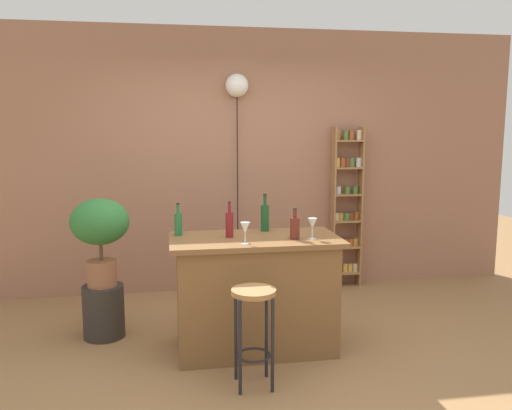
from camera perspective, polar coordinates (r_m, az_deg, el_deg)
ground at (r=4.11m, az=0.60°, el=-16.98°), size 12.00×12.00×0.00m
back_wall at (r=5.66m, az=-2.84°, el=4.74°), size 6.40×0.10×2.80m
kitchen_counter at (r=4.22m, az=-0.11°, el=-9.59°), size 1.33×0.69×0.91m
bar_stool at (r=3.62m, az=-0.25°, el=-12.00°), size 0.30×0.30×0.69m
spice_shelf at (r=5.86m, az=9.86°, el=-0.17°), size 0.33×0.15×1.77m
plant_stool at (r=4.70m, az=-16.29°, el=-11.08°), size 0.35×0.35×0.45m
potted_plant at (r=4.51m, az=-16.67°, el=-2.53°), size 0.48×0.43×0.74m
bottle_sauce_amber at (r=4.09m, az=-2.92°, el=-2.06°), size 0.06×0.06×0.29m
bottle_wine_red at (r=4.20m, az=-8.49°, el=-1.99°), size 0.06×0.06×0.26m
bottle_soda_blue at (r=4.03m, az=4.26°, el=-2.46°), size 0.08×0.08×0.24m
bottle_olive_oil at (r=4.33m, az=0.98°, el=-1.32°), size 0.07×0.07×0.31m
wine_glass_left at (r=3.84m, az=-1.20°, el=-2.59°), size 0.07×0.07×0.16m
wine_glass_center at (r=4.04m, az=6.18°, el=-2.09°), size 0.07×0.07×0.16m
pendant_globe_light at (r=5.56m, az=-2.09°, el=12.68°), size 0.24×0.24×2.32m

